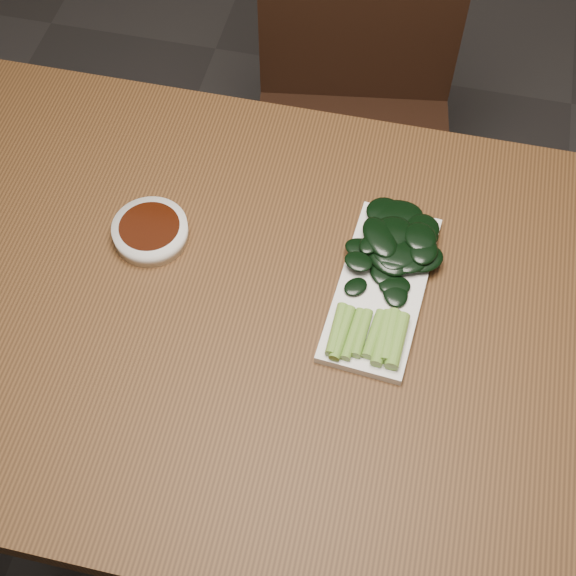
{
  "coord_description": "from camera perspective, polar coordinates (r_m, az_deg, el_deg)",
  "views": [
    {
      "loc": [
        0.11,
        -0.57,
        1.74
      ],
      "look_at": [
        -0.03,
        0.03,
        0.76
      ],
      "focal_mm": 50.0,
      "sensor_mm": 36.0,
      "label": 1
    }
  ],
  "objects": [
    {
      "name": "sauce_bowl",
      "position": [
        1.23,
        -9.75,
        3.99
      ],
      "size": [
        0.11,
        0.11,
        0.03
      ],
      "color": "white",
      "rests_on": "table"
    },
    {
      "name": "serving_plate",
      "position": [
        1.17,
        6.65,
        0.03
      ],
      "size": [
        0.14,
        0.29,
        0.01
      ],
      "rotation": [
        0.0,
        0.0,
        -0.08
      ],
      "color": "white",
      "rests_on": "table"
    },
    {
      "name": "table",
      "position": [
        1.21,
        0.98,
        -3.63
      ],
      "size": [
        1.4,
        0.8,
        0.75
      ],
      "color": "#4C2E15",
      "rests_on": "ground"
    },
    {
      "name": "ground",
      "position": [
        1.83,
        0.66,
        -13.9
      ],
      "size": [
        6.0,
        6.0,
        0.0
      ],
      "primitive_type": "plane",
      "color": "#2D2B2B",
      "rests_on": "ground"
    },
    {
      "name": "gai_lan",
      "position": [
        1.17,
        7.35,
        1.73
      ],
      "size": [
        0.16,
        0.3,
        0.03
      ],
      "color": "olive",
      "rests_on": "serving_plate"
    },
    {
      "name": "chair_far",
      "position": [
        1.76,
        4.71,
        11.94
      ],
      "size": [
        0.48,
        0.48,
        0.89
      ],
      "rotation": [
        0.0,
        0.0,
        0.15
      ],
      "color": "black",
      "rests_on": "ground"
    }
  ]
}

